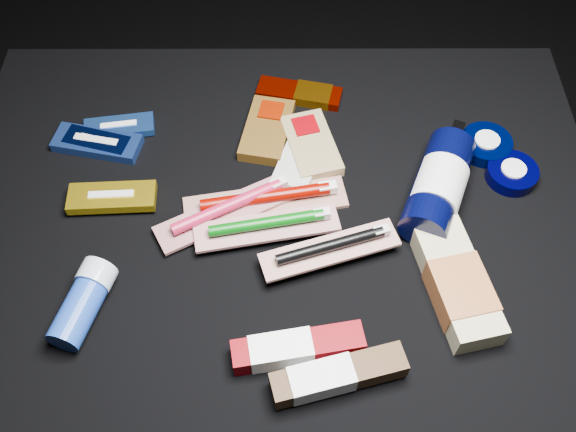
{
  "coord_description": "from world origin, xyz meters",
  "views": [
    {
      "loc": [
        0.01,
        -0.51,
        1.19
      ],
      "look_at": [
        0.01,
        0.01,
        0.42
      ],
      "focal_mm": 40.0,
      "sensor_mm": 36.0,
      "label": 1
    }
  ],
  "objects_px": {
    "lotion_bottle": "(438,186)",
    "deodorant_stick": "(83,302)",
    "bodywash_bottle": "(456,281)",
    "toothpaste_carton_red": "(292,349)"
  },
  "relations": [
    {
      "from": "lotion_bottle",
      "to": "deodorant_stick",
      "type": "distance_m",
      "value": 0.52
    },
    {
      "from": "bodywash_bottle",
      "to": "deodorant_stick",
      "type": "relative_size",
      "value": 1.68
    },
    {
      "from": "bodywash_bottle",
      "to": "toothpaste_carton_red",
      "type": "height_order",
      "value": "bodywash_bottle"
    },
    {
      "from": "bodywash_bottle",
      "to": "deodorant_stick",
      "type": "height_order",
      "value": "deodorant_stick"
    },
    {
      "from": "lotion_bottle",
      "to": "toothpaste_carton_red",
      "type": "bearing_deg",
      "value": -109.09
    },
    {
      "from": "lotion_bottle",
      "to": "bodywash_bottle",
      "type": "bearing_deg",
      "value": -65.19
    },
    {
      "from": "toothpaste_carton_red",
      "to": "lotion_bottle",
      "type": "bearing_deg",
      "value": 38.93
    },
    {
      "from": "deodorant_stick",
      "to": "toothpaste_carton_red",
      "type": "bearing_deg",
      "value": 3.62
    },
    {
      "from": "deodorant_stick",
      "to": "bodywash_bottle",
      "type": "bearing_deg",
      "value": 20.06
    },
    {
      "from": "deodorant_stick",
      "to": "lotion_bottle",
      "type": "bearing_deg",
      "value": 36.68
    }
  ]
}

